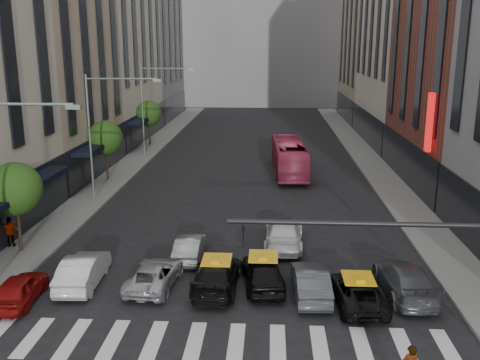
% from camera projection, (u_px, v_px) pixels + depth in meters
% --- Properties ---
extents(sidewalk_left, '(3.00, 96.00, 0.15)m').
position_uv_depth(sidewalk_left, '(124.00, 169.00, 48.75)').
color(sidewalk_left, slate).
rests_on(sidewalk_left, ground).
extents(sidewalk_right, '(3.00, 96.00, 0.15)m').
position_uv_depth(sidewalk_right, '(379.00, 173.00, 47.47)').
color(sidewalk_right, slate).
rests_on(sidewalk_right, ground).
extents(building_left_b, '(8.00, 16.00, 24.00)m').
position_uv_depth(building_left_b, '(45.00, 34.00, 44.18)').
color(building_left_b, tan).
rests_on(building_left_b, ground).
extents(building_left_d, '(8.00, 18.00, 30.00)m').
position_uv_depth(building_left_d, '(145.00, 17.00, 79.23)').
color(building_left_d, gray).
rests_on(building_left_d, ground).
extents(building_right_b, '(8.00, 18.00, 26.00)m').
position_uv_depth(building_right_b, '(470.00, 19.00, 41.06)').
color(building_right_b, brown).
rests_on(building_right_b, ground).
extents(building_right_d, '(8.00, 18.00, 28.00)m').
position_uv_depth(building_right_d, '(377.00, 24.00, 77.58)').
color(building_right_d, tan).
rests_on(building_right_d, ground).
extents(building_far, '(30.00, 10.00, 36.00)m').
position_uv_depth(building_far, '(262.00, 5.00, 96.89)').
color(building_far, gray).
rests_on(building_far, ground).
extents(tree_near, '(2.88, 2.88, 4.95)m').
position_uv_depth(tree_near, '(15.00, 189.00, 28.54)').
color(tree_near, black).
rests_on(tree_near, sidewalk_left).
extents(tree_mid, '(2.88, 2.88, 4.95)m').
position_uv_depth(tree_mid, '(105.00, 138.00, 44.01)').
color(tree_mid, black).
rests_on(tree_mid, sidewalk_left).
extents(tree_far, '(2.88, 2.88, 4.95)m').
position_uv_depth(tree_far, '(149.00, 114.00, 59.49)').
color(tree_far, black).
rests_on(tree_far, sidewalk_left).
extents(streetlamp_mid, '(5.38, 0.25, 9.00)m').
position_uv_depth(streetlamp_mid, '(102.00, 121.00, 37.56)').
color(streetlamp_mid, gray).
rests_on(streetlamp_mid, sidewalk_left).
extents(streetlamp_far, '(5.38, 0.25, 9.00)m').
position_uv_depth(streetlamp_far, '(152.00, 99.00, 53.03)').
color(streetlamp_far, gray).
rests_on(streetlamp_far, sidewalk_left).
extents(traffic_signal, '(10.10, 0.20, 6.00)m').
position_uv_depth(traffic_signal, '(458.00, 266.00, 16.60)').
color(traffic_signal, black).
rests_on(traffic_signal, ground).
extents(liberty_sign, '(0.30, 0.70, 4.00)m').
position_uv_depth(liberty_sign, '(430.00, 122.00, 36.27)').
color(liberty_sign, red).
rests_on(liberty_sign, ground).
extents(car_red, '(1.75, 3.91, 1.31)m').
position_uv_depth(car_red, '(20.00, 289.00, 23.65)').
color(car_red, maroon).
rests_on(car_red, ground).
extents(car_white_front, '(1.77, 4.58, 1.49)m').
position_uv_depth(car_white_front, '(83.00, 270.00, 25.39)').
color(car_white_front, silver).
rests_on(car_white_front, ground).
extents(car_silver, '(2.35, 4.53, 1.22)m').
position_uv_depth(car_silver, '(154.00, 275.00, 25.21)').
color(car_silver, '#AEAFB4').
rests_on(car_silver, ground).
extents(taxi_left, '(2.19, 5.02, 1.44)m').
position_uv_depth(taxi_left, '(217.00, 275.00, 24.95)').
color(taxi_left, black).
rests_on(taxi_left, ground).
extents(taxi_center, '(2.36, 4.63, 1.51)m').
position_uv_depth(taxi_center, '(263.00, 272.00, 25.17)').
color(taxi_center, black).
rests_on(taxi_center, ground).
extents(car_grey_mid, '(1.70, 4.36, 1.42)m').
position_uv_depth(car_grey_mid, '(311.00, 282.00, 24.24)').
color(car_grey_mid, '#3F4247').
rests_on(car_grey_mid, ground).
extents(taxi_right, '(2.33, 4.53, 1.22)m').
position_uv_depth(taxi_right, '(358.00, 291.00, 23.49)').
color(taxi_right, black).
rests_on(taxi_right, ground).
extents(car_grey_curb, '(2.29, 5.15, 1.47)m').
position_uv_depth(car_grey_curb, '(405.00, 280.00, 24.36)').
color(car_grey_curb, '#474A4F').
rests_on(car_grey_curb, ground).
extents(car_row2_left, '(1.38, 3.88, 1.28)m').
position_uv_depth(car_row2_left, '(190.00, 247.00, 28.50)').
color(car_row2_left, '#939397').
rests_on(car_row2_left, ground).
extents(car_row2_right, '(2.32, 5.25, 1.50)m').
position_uv_depth(car_row2_right, '(284.00, 234.00, 30.23)').
color(car_row2_right, white).
rests_on(car_row2_right, ground).
extents(bus, '(3.01, 10.93, 3.02)m').
position_uv_depth(bus, '(289.00, 157.00, 47.13)').
color(bus, '#B93658').
rests_on(bus, ground).
extents(rider, '(0.65, 0.48, 1.63)m').
position_uv_depth(rider, '(411.00, 352.00, 17.01)').
color(rider, gray).
rests_on(rider, motorcycle).
extents(pedestrian_far, '(1.06, 0.54, 1.73)m').
position_uv_depth(pedestrian_far, '(10.00, 232.00, 29.75)').
color(pedestrian_far, gray).
rests_on(pedestrian_far, sidewalk_left).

